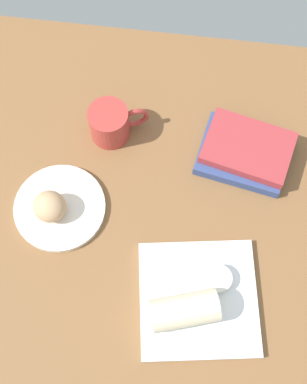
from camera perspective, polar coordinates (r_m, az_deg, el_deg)
name	(u,v)px	position (r cm, az deg, el deg)	size (l,w,h in cm)	color
dining_table	(114,192)	(123.34, -4.26, 0.00)	(110.00, 90.00, 4.00)	brown
round_plate	(60,208)	(120.62, -10.09, -1.69)	(20.66, 20.66, 1.40)	silver
scone_pastry	(50,207)	(117.06, -11.16, -1.55)	(7.47, 7.08, 6.15)	tan
square_plate	(198,299)	(113.81, 4.87, -11.45)	(24.66, 24.66, 1.60)	white
sauce_cup	(218,279)	(112.92, 6.96, -9.33)	(5.95, 5.95, 2.36)	silver
breakfast_wrap	(184,311)	(108.99, 3.36, -12.67)	(6.75, 6.75, 13.73)	beige
book_stack	(245,151)	(123.90, 9.91, 4.36)	(23.06, 19.29, 5.53)	#33477F
coffee_mug	(111,123)	(123.52, -4.65, 7.44)	(13.74, 9.33, 9.17)	#B23833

